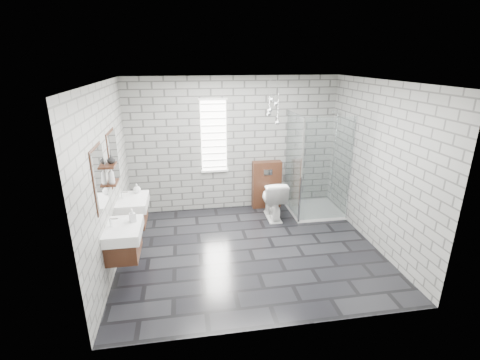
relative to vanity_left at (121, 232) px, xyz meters
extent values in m
cube|color=black|center=(1.91, 0.52, -0.77)|extent=(4.20, 3.60, 0.02)
cube|color=white|center=(1.91, 0.52, 1.95)|extent=(4.20, 3.60, 0.02)
cube|color=gray|center=(1.91, 2.33, 0.59)|extent=(4.20, 0.02, 2.70)
cube|color=gray|center=(1.91, -1.29, 0.59)|extent=(4.20, 0.02, 2.70)
cube|color=gray|center=(-0.20, 0.52, 0.59)|extent=(0.02, 3.60, 2.70)
cube|color=gray|center=(4.02, 0.52, 0.59)|extent=(0.02, 3.60, 2.70)
cube|color=#472515|center=(0.02, 0.00, -0.21)|extent=(0.42, 0.62, 0.30)
cube|color=silver|center=(0.22, 0.00, -0.18)|extent=(0.02, 0.35, 0.01)
cube|color=white|center=(0.04, 0.00, 0.02)|extent=(0.47, 0.70, 0.15)
cylinder|color=silver|center=(-0.11, 0.00, 0.15)|extent=(0.04, 0.04, 0.12)
cylinder|color=silver|center=(-0.06, 0.00, 0.20)|extent=(0.10, 0.02, 0.02)
cube|color=white|center=(-0.17, 0.00, 0.79)|extent=(0.03, 0.55, 0.80)
cube|color=#472515|center=(-0.19, 0.00, 0.79)|extent=(0.01, 0.59, 0.84)
cube|color=#472515|center=(0.02, 1.00, -0.21)|extent=(0.42, 0.62, 0.30)
cube|color=silver|center=(0.22, 1.00, -0.18)|extent=(0.02, 0.35, 0.01)
cube|color=white|center=(0.04, 1.00, 0.02)|extent=(0.47, 0.70, 0.15)
cylinder|color=silver|center=(-0.11, 1.00, 0.15)|extent=(0.04, 0.04, 0.12)
cylinder|color=silver|center=(-0.06, 1.00, 0.20)|extent=(0.10, 0.02, 0.02)
cube|color=white|center=(-0.17, 1.00, 0.79)|extent=(0.03, 0.55, 0.80)
cube|color=#472515|center=(-0.19, 1.00, 0.79)|extent=(0.01, 0.59, 0.84)
cube|color=#472515|center=(-0.12, 0.47, 0.56)|extent=(0.14, 0.30, 0.03)
cube|color=#472515|center=(-0.12, 0.47, 0.82)|extent=(0.14, 0.30, 0.03)
cube|color=white|center=(1.51, 2.30, 0.79)|extent=(0.50, 0.02, 1.40)
cube|color=white|center=(1.51, 2.29, 1.51)|extent=(0.56, 0.04, 0.04)
cube|color=white|center=(1.51, 2.29, 0.07)|extent=(0.56, 0.04, 0.04)
cube|color=white|center=(1.51, 2.28, 0.16)|extent=(0.48, 0.01, 0.02)
cube|color=white|center=(1.51, 2.28, 0.30)|extent=(0.48, 0.01, 0.02)
cube|color=white|center=(1.51, 2.28, 0.44)|extent=(0.48, 0.01, 0.02)
cube|color=white|center=(1.51, 2.28, 0.58)|extent=(0.48, 0.01, 0.02)
cube|color=white|center=(1.51, 2.28, 0.72)|extent=(0.48, 0.01, 0.02)
cube|color=white|center=(1.51, 2.28, 0.86)|extent=(0.48, 0.01, 0.02)
cube|color=white|center=(1.51, 2.28, 1.00)|extent=(0.48, 0.01, 0.02)
cube|color=white|center=(1.51, 2.28, 1.14)|extent=(0.48, 0.01, 0.02)
cube|color=white|center=(1.51, 2.28, 1.28)|extent=(0.48, 0.01, 0.03)
cube|color=white|center=(1.51, 2.28, 1.42)|extent=(0.48, 0.01, 0.03)
cube|color=#472515|center=(2.59, 2.22, -0.26)|extent=(0.60, 0.20, 1.00)
cube|color=silver|center=(2.59, 2.11, 0.04)|extent=(0.18, 0.01, 0.12)
cube|color=white|center=(3.51, 1.82, -0.73)|extent=(1.00, 1.00, 0.06)
cube|color=silver|center=(3.51, 1.33, 0.27)|extent=(1.00, 0.01, 2.00)
cube|color=silver|center=(3.02, 1.82, 0.27)|extent=(0.01, 1.00, 2.00)
cube|color=silver|center=(3.02, 1.33, 0.27)|extent=(0.03, 0.03, 2.00)
cube|color=silver|center=(3.99, 1.33, 0.27)|extent=(0.03, 0.03, 2.00)
cylinder|color=silver|center=(3.95, 2.02, 0.34)|extent=(0.02, 0.02, 1.80)
cylinder|color=silver|center=(3.87, 2.02, 1.26)|extent=(0.14, 0.14, 0.02)
sphere|color=silver|center=(2.51, 1.82, 1.35)|extent=(0.09, 0.09, 0.09)
cylinder|color=silver|center=(2.51, 1.82, 1.67)|extent=(0.01, 0.01, 0.55)
sphere|color=silver|center=(2.67, 1.83, 1.11)|extent=(0.09, 0.09, 0.09)
cylinder|color=silver|center=(2.67, 1.83, 1.55)|extent=(0.01, 0.01, 0.79)
sphere|color=silver|center=(2.57, 1.97, 1.52)|extent=(0.09, 0.09, 0.09)
cylinder|color=silver|center=(2.57, 1.97, 1.76)|extent=(0.01, 0.01, 0.37)
sphere|color=silver|center=(2.52, 1.93, 1.27)|extent=(0.09, 0.09, 0.09)
cylinder|color=silver|center=(2.52, 1.93, 1.63)|extent=(0.01, 0.01, 0.63)
sphere|color=silver|center=(2.66, 1.95, 1.45)|extent=(0.09, 0.09, 0.09)
cylinder|color=silver|center=(2.66, 1.95, 1.72)|extent=(0.01, 0.01, 0.45)
imported|color=white|center=(2.59, 1.67, -0.36)|extent=(0.45, 0.78, 0.78)
imported|color=#B2B2B2|center=(0.16, 0.12, 0.19)|extent=(0.11, 0.11, 0.19)
imported|color=#B2B2B2|center=(0.09, 1.25, 0.17)|extent=(0.15, 0.15, 0.16)
imported|color=#B2B2B2|center=(-0.11, 0.38, 0.70)|extent=(0.12, 0.12, 0.24)
imported|color=#B2B2B2|center=(-0.11, 0.51, 0.90)|extent=(0.14, 0.14, 0.12)
camera|label=1|loc=(0.92, -4.46, 2.25)|focal=26.00mm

